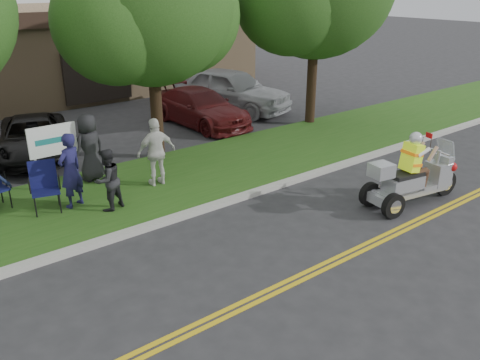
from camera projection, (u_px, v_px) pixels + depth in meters
ground at (316, 252)px, 10.40m from camera, size 120.00×120.00×0.00m
centerline_near at (337, 263)px, 9.98m from camera, size 60.00×0.10×0.01m
centerline_far at (331, 260)px, 10.09m from camera, size 60.00×0.10×0.01m
curb at (226, 202)px, 12.60m from camera, size 60.00×0.25×0.12m
grass_verge at (180, 177)px, 14.16m from camera, size 60.00×4.00×0.10m
commercial_building at (61, 50)px, 24.62m from camera, size 18.00×8.20×4.00m
tree_mid at (151, 8)px, 14.34m from camera, size 5.88×4.80×7.05m
business_sign at (53, 144)px, 13.06m from camera, size 1.25×0.06×1.75m
trike_scooter at (412, 180)px, 12.37m from camera, size 2.84×1.15×1.86m
lawn_chair_b at (44, 183)px, 11.86m from camera, size 0.76×0.78×1.17m
spectator_adult_left at (70, 170)px, 11.94m from camera, size 0.78×0.66×1.82m
spectator_adult_mid at (108, 180)px, 11.82m from camera, size 0.86×0.76×1.49m
spectator_adult_right at (156, 152)px, 13.24m from camera, size 1.09×0.54×1.80m
spectator_chair_b at (90, 147)px, 13.56m from camera, size 1.01×0.80×1.82m
parked_car_mid at (33, 137)px, 15.80m from camera, size 3.31×4.79×1.22m
parked_car_right at (201, 107)px, 19.19m from camera, size 2.04×4.71×1.35m
parked_car_far_right at (231, 90)px, 21.22m from camera, size 3.49×5.61×1.78m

